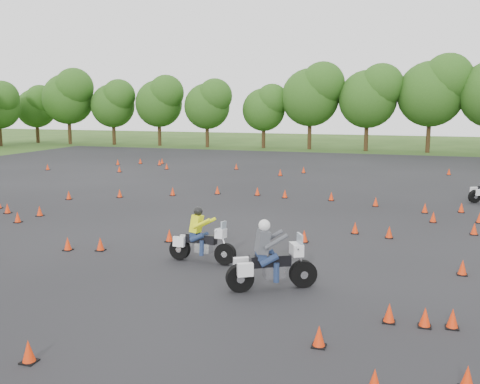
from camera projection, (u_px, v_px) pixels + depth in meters
The scene contains 6 objects.
ground at pixel (208, 240), 20.33m from camera, with size 140.00×140.00×0.00m, color #2D5119.
asphalt_pad at pixel (252, 210), 25.98m from camera, with size 62.00×62.00×0.00m, color black.
treeline at pixel (368, 108), 51.88m from camera, with size 86.78×32.37×10.56m.
traffic_cones at pixel (250, 206), 25.68m from camera, with size 36.47×33.16×0.45m.
rider_grey at pixel (272, 255), 14.75m from camera, with size 2.59×0.80×2.00m, color #44464C, non-canonical shape.
rider_yellow at pixel (201, 236), 17.27m from camera, with size 2.32×0.71×1.79m, color #EAF115, non-canonical shape.
Camera 1 is at (7.08, -18.48, 5.16)m, focal length 40.00 mm.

